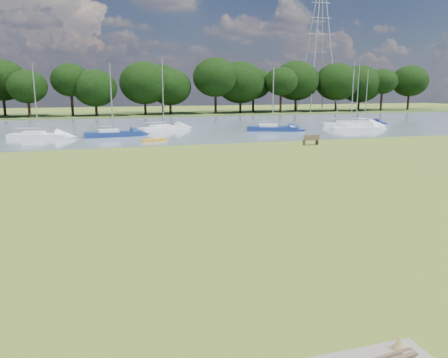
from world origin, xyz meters
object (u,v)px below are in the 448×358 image
object	(u,v)px
riverbank_bench	(311,140)
sailboat_4	(112,132)
sailboat_8	(163,127)
kayak	(154,140)
sailboat_2	(38,134)
pylon	(320,31)
sailboat_1	(355,127)
sailboat_0	(364,123)
sailboat_9	(272,127)
sailboat_3	(350,124)

from	to	relation	value
riverbank_bench	sailboat_4	size ratio (longest dim) A/B	0.20
sailboat_8	sailboat_4	bearing A→B (deg)	-163.45
kayak	sailboat_2	bearing A→B (deg)	129.60
pylon	sailboat_2	size ratio (longest dim) A/B	3.43
sailboat_1	sailboat_2	size ratio (longest dim) A/B	1.15
pylon	sailboat_0	xyz separation A→B (m)	(-11.04, -34.61, -17.05)
sailboat_9	sailboat_4	bearing A→B (deg)	-158.18
sailboat_8	kayak	bearing A→B (deg)	-126.23
kayak	sailboat_9	distance (m)	17.18
kayak	sailboat_4	world-z (taller)	sailboat_4
kayak	sailboat_1	distance (m)	26.93
sailboat_2	sailboat_4	xyz separation A→B (m)	(7.96, -0.89, 0.06)
sailboat_3	sailboat_0	bearing A→B (deg)	44.36
pylon	sailboat_3	size ratio (longest dim) A/B	3.12
sailboat_2	sailboat_8	world-z (taller)	sailboat_8
sailboat_3	sailboat_4	size ratio (longest dim) A/B	1.09
riverbank_bench	kayak	distance (m)	16.00
riverbank_bench	sailboat_1	world-z (taller)	sailboat_1
kayak	sailboat_0	bearing A→B (deg)	-4.75
kayak	sailboat_9	xyz separation A→B (m)	(15.92, 6.45, 0.37)
kayak	sailboat_9	bearing A→B (deg)	0.31
kayak	sailboat_9	world-z (taller)	sailboat_9
sailboat_2	sailboat_3	bearing A→B (deg)	20.71
sailboat_0	pylon	bearing A→B (deg)	71.83
sailboat_4	sailboat_9	xyz separation A→B (m)	(19.84, 0.85, -0.00)
kayak	pylon	size ratio (longest dim) A/B	0.10
riverbank_bench	pylon	xyz separation A→B (m)	(28.50, 51.36, 17.05)
sailboat_0	sailboat_4	bearing A→B (deg)	-173.90
sailboat_9	sailboat_3	bearing A→B (deg)	28.36
sailboat_0	sailboat_9	size ratio (longest dim) A/B	1.01
sailboat_2	sailboat_8	distance (m)	15.25
riverbank_bench	sailboat_8	size ratio (longest dim) A/B	0.18
sailboat_1	sailboat_9	bearing A→B (deg)	177.83
riverbank_bench	sailboat_9	distance (m)	13.56
sailboat_1	sailboat_8	xyz separation A→B (m)	(-23.91, 6.84, 0.03)
sailboat_9	riverbank_bench	bearing A→B (deg)	-77.18
pylon	sailboat_1	world-z (taller)	pylon
sailboat_9	sailboat_1	bearing A→B (deg)	7.05
riverbank_bench	sailboat_4	bearing A→B (deg)	145.30
kayak	sailboat_3	size ratio (longest dim) A/B	0.31
sailboat_1	sailboat_2	world-z (taller)	sailboat_1
riverbank_bench	kayak	world-z (taller)	riverbank_bench
sailboat_4	sailboat_8	world-z (taller)	sailboat_8
sailboat_0	sailboat_2	world-z (taller)	sailboat_2
sailboat_0	kayak	bearing A→B (deg)	-163.49
riverbank_bench	sailboat_2	bearing A→B (deg)	152.66
sailboat_8	pylon	bearing A→B (deg)	17.36
kayak	sailboat_1	bearing A→B (deg)	-12.96
sailboat_1	sailboat_2	xyz separation A→B (m)	(-38.49, 2.38, 0.00)
sailboat_1	sailboat_8	bearing A→B (deg)	174.19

